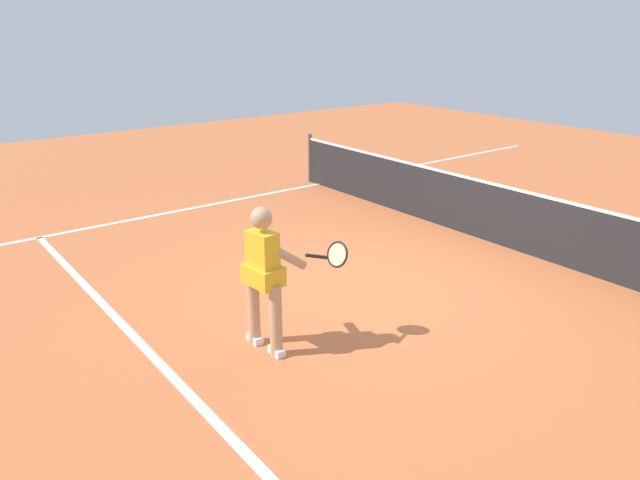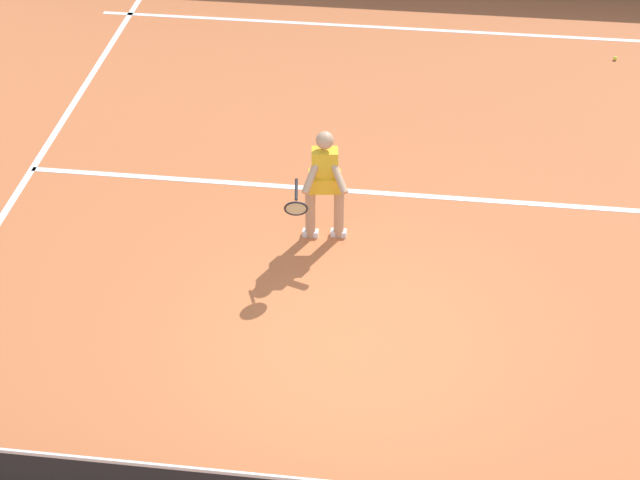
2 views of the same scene
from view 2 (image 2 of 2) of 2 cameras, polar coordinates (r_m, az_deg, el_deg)
The scene contains 5 objects.
ground_plane at distance 10.86m, azimuth 1.31°, elevation -6.20°, with size 27.36×27.36×0.00m, color #C66638.
baseline_marking at distance 17.49m, azimuth 4.04°, elevation 12.43°, with size 10.37×0.10×0.01m, color white.
service_line_marking at distance 13.13m, azimuth 2.62°, elevation 2.86°, with size 9.37×0.10×0.01m, color white.
tennis_player at distance 11.82m, azimuth 0.24°, elevation 3.42°, with size 0.73×1.00×1.55m.
tennis_ball_near at distance 17.08m, azimuth 17.07°, elevation 10.24°, with size 0.07×0.07×0.07m, color #D1E533.
Camera 2 is at (-0.68, 7.72, 7.61)m, focal length 54.06 mm.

